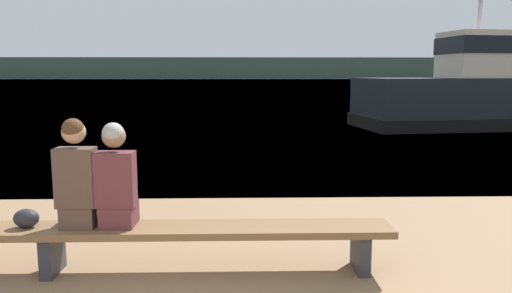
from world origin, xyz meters
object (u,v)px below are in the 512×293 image
(bench_main, at_px, (51,236))
(person_left, at_px, (77,178))
(tugboat_red, at_px, (473,97))
(shopping_bag, at_px, (26,218))
(person_right, at_px, (116,180))

(bench_main, bearing_deg, person_left, 0.48)
(bench_main, bearing_deg, tugboat_red, 52.23)
(person_left, relative_size, shopping_bag, 4.40)
(bench_main, bearing_deg, person_right, 0.29)
(person_right, height_order, shopping_bag, person_right)
(bench_main, height_order, shopping_bag, shopping_bag)
(shopping_bag, bearing_deg, person_left, -0.12)
(bench_main, xyz_separation_m, tugboat_red, (10.31, 13.31, 0.71))
(person_right, distance_m, tugboat_red, 16.44)
(bench_main, height_order, tugboat_red, tugboat_red)
(shopping_bag, height_order, tugboat_red, tugboat_red)
(shopping_bag, relative_size, tugboat_red, 0.03)
(person_left, height_order, shopping_bag, person_left)
(person_right, relative_size, shopping_bag, 4.23)
(bench_main, distance_m, person_right, 0.86)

